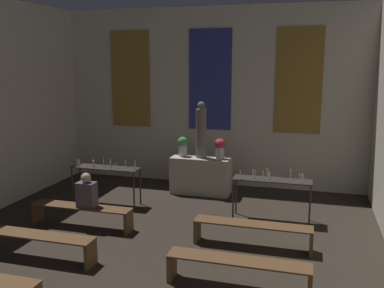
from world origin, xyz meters
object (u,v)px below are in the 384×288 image
at_px(pew_third_right, 238,267).
at_px(candle_rack_right, 272,185).
at_px(pew_back_left, 81,211).
at_px(altar, 201,175).
at_px(person_seated, 87,192).
at_px(flower_vase_left, 183,145).
at_px(candle_rack_left, 106,172).
at_px(flower_vase_right, 220,147).
at_px(statue, 201,131).
at_px(pew_third_left, 36,240).
at_px(pew_back_right, 252,229).

bearing_deg(pew_third_right, candle_rack_right, 86.26).
bearing_deg(pew_back_left, altar, 59.33).
distance_m(candle_rack_right, person_seated, 3.67).
bearing_deg(candle_rack_right, flower_vase_left, 148.92).
xyz_separation_m(pew_third_right, person_seated, (-3.20, 1.44, 0.40)).
relative_size(flower_vase_left, candle_rack_left, 0.31).
distance_m(flower_vase_right, candle_rack_right, 2.01).
relative_size(statue, flower_vase_right, 2.81).
bearing_deg(candle_rack_left, statue, 37.02).
distance_m(statue, flower_vase_right, 0.60).
bearing_deg(altar, pew_third_left, -111.42).
distance_m(altar, statue, 1.09).
distance_m(flower_vase_right, pew_back_right, 3.17).
bearing_deg(pew_third_left, altar, 68.58).
height_order(altar, pew_third_left, altar).
distance_m(altar, flower_vase_left, 0.86).
height_order(pew_third_left, pew_back_right, same).
bearing_deg(pew_third_left, statue, 68.58).
relative_size(flower_vase_left, pew_third_right, 0.24).
bearing_deg(statue, pew_third_right, -68.58).
distance_m(candle_rack_left, candle_rack_right, 3.71).
bearing_deg(pew_back_right, candle_rack_left, 158.17).
xyz_separation_m(statue, pew_back_left, (-1.67, -2.81, -1.22)).
height_order(flower_vase_left, pew_back_right, flower_vase_left).
distance_m(altar, pew_third_left, 4.57).
distance_m(pew_back_right, person_seated, 3.23).
xyz_separation_m(flower_vase_right, pew_back_right, (1.20, -2.81, -0.85)).
distance_m(statue, pew_third_right, 4.73).
relative_size(pew_third_right, person_seated, 3.05).
height_order(altar, candle_rack_left, candle_rack_left).
bearing_deg(candle_rack_left, altar, 37.02).
relative_size(altar, candle_rack_right, 0.92).
bearing_deg(person_seated, candle_rack_left, 102.79).
xyz_separation_m(pew_back_left, pew_back_right, (3.34, 0.00, 0.00)).
height_order(altar, flower_vase_right, flower_vase_right).
relative_size(pew_third_right, pew_back_right, 1.00).
relative_size(statue, pew_third_right, 0.66).
distance_m(pew_back_left, pew_back_right, 3.34).
relative_size(statue, flower_vase_left, 2.81).
bearing_deg(statue, candle_rack_left, -142.98).
bearing_deg(flower_vase_right, person_seated, -125.47).
xyz_separation_m(candle_rack_left, pew_third_right, (3.52, -2.85, -0.43)).
bearing_deg(person_seated, altar, 61.36).
relative_size(statue, pew_third_left, 0.66).
bearing_deg(pew_back_left, person_seated, 0.00).
bearing_deg(pew_third_right, flower_vase_right, 105.76).
distance_m(candle_rack_right, pew_third_right, 2.89).
height_order(altar, candle_rack_right, candle_rack_right).
distance_m(candle_rack_left, pew_back_right, 3.82).
distance_m(candle_rack_left, pew_third_left, 2.89).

